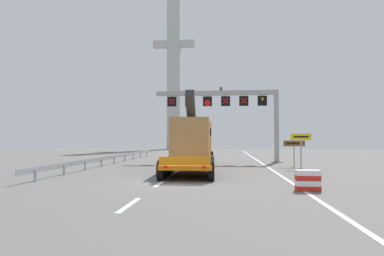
{
  "coord_description": "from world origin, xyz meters",
  "views": [
    {
      "loc": [
        2.78,
        -17.15,
        2.25
      ],
      "look_at": [
        0.14,
        10.53,
        3.13
      ],
      "focal_mm": 31.37,
      "sensor_mm": 36.0,
      "label": 1
    }
  ],
  "objects_px": {
    "tourist_info_sign_brown": "(294,147)",
    "crash_barrier_striped": "(308,181)",
    "exit_sign_yellow": "(301,142)",
    "overhead_lane_gantry": "(232,104)",
    "heavy_haul_truck_orange": "(194,142)",
    "bridge_pylon_distant": "(174,63)"
  },
  "relations": [
    {
      "from": "exit_sign_yellow",
      "to": "heavy_haul_truck_orange",
      "type": "bearing_deg",
      "value": -176.32
    },
    {
      "from": "exit_sign_yellow",
      "to": "tourist_info_sign_brown",
      "type": "height_order",
      "value": "exit_sign_yellow"
    },
    {
      "from": "overhead_lane_gantry",
      "to": "exit_sign_yellow",
      "type": "distance_m",
      "value": 9.0
    },
    {
      "from": "overhead_lane_gantry",
      "to": "exit_sign_yellow",
      "type": "bearing_deg",
      "value": -52.77
    },
    {
      "from": "exit_sign_yellow",
      "to": "bridge_pylon_distant",
      "type": "relative_size",
      "value": 0.07
    },
    {
      "from": "tourist_info_sign_brown",
      "to": "bridge_pylon_distant",
      "type": "xyz_separation_m",
      "value": [
        -16.27,
        43.67,
        17.05
      ]
    },
    {
      "from": "overhead_lane_gantry",
      "to": "heavy_haul_truck_orange",
      "type": "xyz_separation_m",
      "value": [
        -3.0,
        -7.08,
        -3.6
      ]
    },
    {
      "from": "tourist_info_sign_brown",
      "to": "crash_barrier_striped",
      "type": "distance_m",
      "value": 12.85
    },
    {
      "from": "overhead_lane_gantry",
      "to": "crash_barrier_striped",
      "type": "xyz_separation_m",
      "value": [
        2.84,
        -17.39,
        -5.14
      ]
    },
    {
      "from": "overhead_lane_gantry",
      "to": "heavy_haul_truck_orange",
      "type": "height_order",
      "value": "overhead_lane_gantry"
    },
    {
      "from": "overhead_lane_gantry",
      "to": "exit_sign_yellow",
      "type": "xyz_separation_m",
      "value": [
        4.99,
        -6.57,
        -3.6
      ]
    },
    {
      "from": "exit_sign_yellow",
      "to": "tourist_info_sign_brown",
      "type": "relative_size",
      "value": 1.26
    },
    {
      "from": "overhead_lane_gantry",
      "to": "crash_barrier_striped",
      "type": "height_order",
      "value": "overhead_lane_gantry"
    },
    {
      "from": "overhead_lane_gantry",
      "to": "tourist_info_sign_brown",
      "type": "xyz_separation_m",
      "value": [
        4.86,
        -4.75,
        -3.98
      ]
    },
    {
      "from": "heavy_haul_truck_orange",
      "to": "exit_sign_yellow",
      "type": "xyz_separation_m",
      "value": [
        7.99,
        0.51,
        0.0
      ]
    },
    {
      "from": "tourist_info_sign_brown",
      "to": "crash_barrier_striped",
      "type": "height_order",
      "value": "tourist_info_sign_brown"
    },
    {
      "from": "overhead_lane_gantry",
      "to": "heavy_haul_truck_orange",
      "type": "bearing_deg",
      "value": -112.95
    },
    {
      "from": "overhead_lane_gantry",
      "to": "heavy_haul_truck_orange",
      "type": "distance_m",
      "value": 8.49
    },
    {
      "from": "heavy_haul_truck_orange",
      "to": "bridge_pylon_distant",
      "type": "distance_m",
      "value": 49.64
    },
    {
      "from": "heavy_haul_truck_orange",
      "to": "exit_sign_yellow",
      "type": "distance_m",
      "value": 8.0
    },
    {
      "from": "bridge_pylon_distant",
      "to": "exit_sign_yellow",
      "type": "bearing_deg",
      "value": -70.16
    },
    {
      "from": "exit_sign_yellow",
      "to": "overhead_lane_gantry",
      "type": "bearing_deg",
      "value": 127.23
    }
  ]
}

